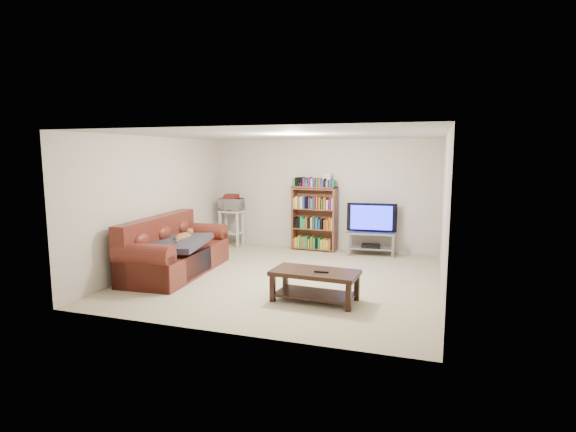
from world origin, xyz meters
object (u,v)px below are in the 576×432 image
at_px(sofa, 172,254).
at_px(coffee_table, 315,280).
at_px(tv_stand, 371,239).
at_px(bookshelf, 314,218).

bearing_deg(sofa, coffee_table, -17.79).
distance_m(coffee_table, tv_stand, 3.24).
bearing_deg(bookshelf, coffee_table, -72.44).
relative_size(tv_stand, bookshelf, 0.71).
bearing_deg(coffee_table, sofa, 169.20).
bearing_deg(bookshelf, tv_stand, -1.61).
distance_m(coffee_table, bookshelf, 3.45).
bearing_deg(bookshelf, sofa, -123.62).
bearing_deg(tv_stand, sofa, -145.99).
height_order(sofa, bookshelf, bookshelf).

